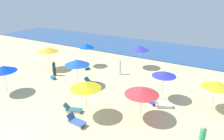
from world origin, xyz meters
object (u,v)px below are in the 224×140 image
object	(u,v)px
lounge_chair_0_1	(163,104)
umbrella_4	(87,46)
umbrella_2	(3,69)
lounge_chair_4_0	(85,66)
lounge_chair_8_1	(73,109)
umbrella_1	(142,91)
umbrella_7	(216,85)
umbrella_0	(164,74)
umbrella_3	(48,49)
beachgoer_1	(202,138)
lounge_chair_0_0	(148,100)
lounge_chair_5_0	(91,82)
lounge_chair_8_0	(76,121)
beachgoer_0	(120,68)
umbrella_5	(77,62)
umbrella_6	(140,48)
umbrella_8	(86,85)
beachgoer_2	(54,69)
cooler_box_0	(53,78)

from	to	relation	value
lounge_chair_0_1	umbrella_4	distance (m)	12.41
umbrella_2	lounge_chair_4_0	xyz separation A→B (m)	(2.52, 8.63, -2.09)
umbrella_2	lounge_chair_8_1	xyz separation A→B (m)	(7.42, 0.40, -2.11)
umbrella_1	umbrella_7	bearing A→B (deg)	41.32
umbrella_0	umbrella_3	world-z (taller)	umbrella_3
umbrella_7	beachgoer_1	distance (m)	5.27
umbrella_2	lounge_chair_0_0	bearing A→B (deg)	21.53
lounge_chair_0_0	lounge_chair_8_1	world-z (taller)	lounge_chair_8_1
lounge_chair_5_0	beachgoer_1	xyz separation A→B (m)	(10.86, -3.98, 0.43)
umbrella_3	beachgoer_1	bearing A→B (deg)	-16.34
lounge_chair_8_0	beachgoer_1	distance (m)	8.24
beachgoer_0	lounge_chair_8_0	bearing A→B (deg)	-99.42
umbrella_3	lounge_chair_8_0	distance (m)	12.29
umbrella_2	lounge_chair_4_0	distance (m)	9.23
umbrella_2	lounge_chair_8_0	size ratio (longest dim) A/B	1.87
lounge_chair_4_0	lounge_chair_8_0	size ratio (longest dim) A/B	1.04
umbrella_0	umbrella_5	xyz separation A→B (m)	(-8.02, -1.53, 0.10)
lounge_chair_5_0	umbrella_6	bearing A→B (deg)	-18.42
umbrella_0	lounge_chair_0_0	size ratio (longest dim) A/B	1.75
umbrella_6	umbrella_7	size ratio (longest dim) A/B	1.15
umbrella_8	beachgoer_2	world-z (taller)	umbrella_8
lounge_chair_5_0	beachgoer_0	size ratio (longest dim) A/B	0.94
umbrella_0	umbrella_6	size ratio (longest dim) A/B	0.94
umbrella_0	beachgoer_2	world-z (taller)	umbrella_0
umbrella_6	umbrella_5	bearing A→B (deg)	-112.00
lounge_chair_0_0	umbrella_1	bearing A→B (deg)	-156.20
umbrella_2	umbrella_7	world-z (taller)	umbrella_2
umbrella_0	lounge_chair_8_1	distance (m)	8.02
umbrella_3	lounge_chair_5_0	distance (m)	7.33
lounge_chair_0_0	umbrella_6	xyz separation A→B (m)	(-4.06, 7.48, 2.22)
umbrella_2	lounge_chair_5_0	xyz separation A→B (m)	(5.85, 5.17, -2.08)
lounge_chair_5_0	umbrella_6	world-z (taller)	umbrella_6
lounge_chair_4_0	umbrella_2	bearing A→B (deg)	-165.08
lounge_chair_4_0	beachgoer_0	distance (m)	4.51
umbrella_1	beachgoer_2	distance (m)	11.88
lounge_chair_4_0	umbrella_8	distance (m)	10.31
umbrella_8	beachgoer_2	distance (m)	9.16
lounge_chair_0_1	lounge_chair_0_0	bearing A→B (deg)	56.62
lounge_chair_4_0	umbrella_8	xyz separation A→B (m)	(6.11, -8.00, 2.23)
lounge_chair_4_0	umbrella_1	bearing A→B (deg)	-91.56
umbrella_1	umbrella_5	world-z (taller)	umbrella_5
umbrella_4	lounge_chair_8_0	world-z (taller)	umbrella_4
umbrella_8	umbrella_6	bearing A→B (deg)	93.45
beachgoer_0	umbrella_5	bearing A→B (deg)	-134.47
lounge_chair_0_0	umbrella_4	world-z (taller)	umbrella_4
lounge_chair_0_0	beachgoer_2	bearing A→B (deg)	103.72
umbrella_1	umbrella_3	world-z (taller)	umbrella_3
umbrella_8	cooler_box_0	size ratio (longest dim) A/B	4.88
umbrella_4	lounge_chair_5_0	world-z (taller)	umbrella_4
lounge_chair_4_0	umbrella_7	bearing A→B (deg)	-68.29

